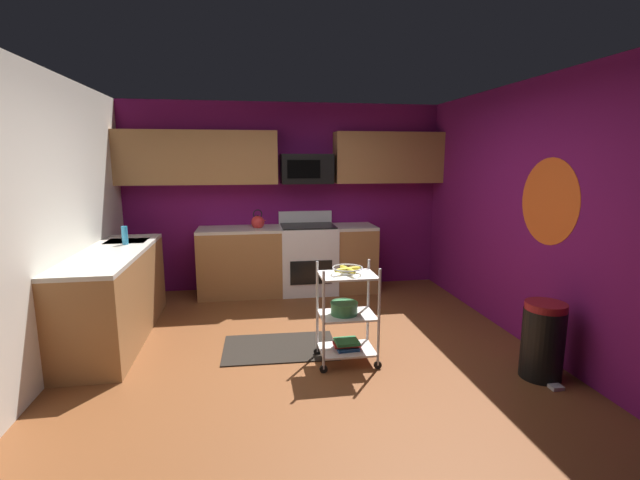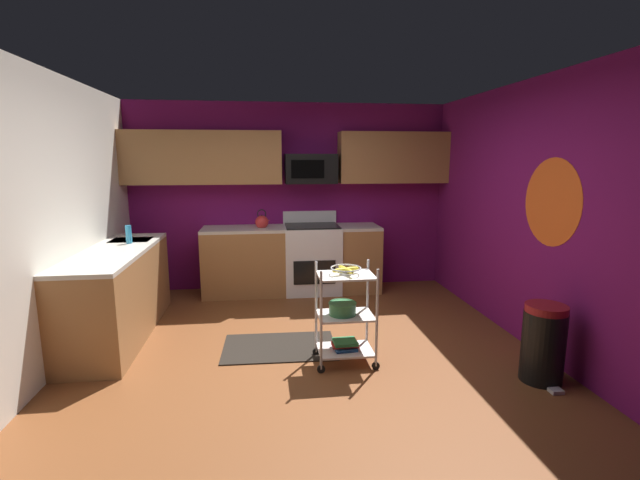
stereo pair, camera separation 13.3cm
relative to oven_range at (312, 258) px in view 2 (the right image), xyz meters
The scene contains 17 objects.
floor 2.18m from the oven_range, 97.44° to the right, with size 4.40×4.80×0.04m, color brown.
wall_back 0.93m from the oven_range, 130.12° to the left, with size 4.52×0.06×2.60m, color #6B1156.
wall_left 3.37m from the oven_range, 139.97° to the right, with size 0.06×4.80×2.60m, color silver.
wall_right 2.99m from the oven_range, 47.10° to the right, with size 0.06×4.80×2.60m, color #6B1156.
wall_flower_decal 3.16m from the oven_range, 50.25° to the right, with size 0.80×0.80×0.00m, color #E5591E.
counter_run 1.31m from the oven_range, 152.10° to the right, with size 3.41×2.65×0.92m.
oven_range is the anchor object (origin of this frame).
upper_cabinets 1.42m from the oven_range, 158.67° to the left, with size 4.40×0.33×0.70m.
microwave 1.23m from the oven_range, 90.26° to the left, with size 0.70×0.39×0.40m.
rolling_cart 2.27m from the oven_range, 88.62° to the right, with size 0.56×0.38×0.91m.
fruit_bowl 2.30m from the oven_range, 88.62° to the right, with size 0.27×0.27×0.07m.
mixing_bowl_large 2.27m from the oven_range, 89.32° to the right, with size 0.25×0.25×0.11m.
book_stack 2.29m from the oven_range, 88.62° to the right, with size 0.24×0.20×0.08m.
kettle 0.85m from the oven_range, behind, with size 0.21×0.18×0.26m.
dish_soap_bottle 2.41m from the oven_range, 155.21° to the right, with size 0.06×0.06×0.20m, color #2D8CBF.
trash_can 3.24m from the oven_range, 59.91° to the right, with size 0.34×0.42×0.66m.
floor_rug 2.00m from the oven_range, 105.81° to the right, with size 1.10×0.70×0.01m, color black.
Camera 2 is at (-0.38, -3.91, 1.84)m, focal length 24.99 mm.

